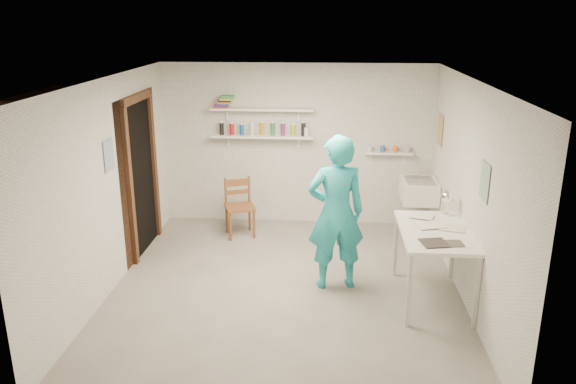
# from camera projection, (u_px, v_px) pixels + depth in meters

# --- Properties ---
(floor) EXTENTS (4.00, 4.50, 0.02)m
(floor) POSITION_uv_depth(u_px,v_px,m) (286.00, 288.00, 6.57)
(floor) COLOR slate
(floor) RESTS_ON ground
(ceiling) EXTENTS (4.00, 4.50, 0.02)m
(ceiling) POSITION_uv_depth(u_px,v_px,m) (285.00, 79.00, 5.84)
(ceiling) COLOR silver
(ceiling) RESTS_ON wall_back
(wall_back) EXTENTS (4.00, 0.02, 2.40)m
(wall_back) POSITION_uv_depth(u_px,v_px,m) (297.00, 145.00, 8.35)
(wall_back) COLOR silver
(wall_back) RESTS_ON ground
(wall_front) EXTENTS (4.00, 0.02, 2.40)m
(wall_front) POSITION_uv_depth(u_px,v_px,m) (262.00, 283.00, 4.06)
(wall_front) COLOR silver
(wall_front) RESTS_ON ground
(wall_left) EXTENTS (0.02, 4.50, 2.40)m
(wall_left) POSITION_uv_depth(u_px,v_px,m) (108.00, 186.00, 6.34)
(wall_left) COLOR silver
(wall_left) RESTS_ON ground
(wall_right) EXTENTS (0.02, 4.50, 2.40)m
(wall_right) POSITION_uv_depth(u_px,v_px,m) (470.00, 194.00, 6.07)
(wall_right) COLOR silver
(wall_right) RESTS_ON ground
(doorway_recess) EXTENTS (0.02, 0.90, 2.00)m
(doorway_recess) POSITION_uv_depth(u_px,v_px,m) (141.00, 178.00, 7.40)
(doorway_recess) COLOR black
(doorway_recess) RESTS_ON wall_left
(corridor_box) EXTENTS (1.40, 1.50, 2.10)m
(corridor_box) POSITION_uv_depth(u_px,v_px,m) (89.00, 173.00, 7.43)
(corridor_box) COLOR brown
(corridor_box) RESTS_ON ground
(door_lintel) EXTENTS (0.06, 1.05, 0.10)m
(door_lintel) POSITION_uv_depth(u_px,v_px,m) (136.00, 98.00, 7.08)
(door_lintel) COLOR brown
(door_lintel) RESTS_ON wall_left
(door_jamb_near) EXTENTS (0.06, 0.10, 2.00)m
(door_jamb_near) POSITION_uv_depth(u_px,v_px,m) (130.00, 189.00, 6.92)
(door_jamb_near) COLOR brown
(door_jamb_near) RESTS_ON ground
(door_jamb_far) EXTENTS (0.06, 0.10, 2.00)m
(door_jamb_far) POSITION_uv_depth(u_px,v_px,m) (154.00, 168.00, 7.87)
(door_jamb_far) COLOR brown
(door_jamb_far) RESTS_ON ground
(shelf_lower) EXTENTS (1.50, 0.22, 0.03)m
(shelf_lower) POSITION_uv_depth(u_px,v_px,m) (262.00, 136.00, 8.22)
(shelf_lower) COLOR white
(shelf_lower) RESTS_ON wall_back
(shelf_upper) EXTENTS (1.50, 0.22, 0.03)m
(shelf_upper) POSITION_uv_depth(u_px,v_px,m) (262.00, 109.00, 8.10)
(shelf_upper) COLOR white
(shelf_upper) RESTS_ON wall_back
(ledge_shelf) EXTENTS (0.70, 0.14, 0.03)m
(ledge_shelf) POSITION_uv_depth(u_px,v_px,m) (389.00, 153.00, 8.20)
(ledge_shelf) COLOR white
(ledge_shelf) RESTS_ON wall_back
(poster_left) EXTENTS (0.01, 0.28, 0.36)m
(poster_left) POSITION_uv_depth(u_px,v_px,m) (109.00, 155.00, 6.28)
(poster_left) COLOR #334C7F
(poster_left) RESTS_ON wall_left
(poster_right_a) EXTENTS (0.01, 0.34, 0.42)m
(poster_right_a) POSITION_uv_depth(u_px,v_px,m) (440.00, 130.00, 7.68)
(poster_right_a) COLOR #995933
(poster_right_a) RESTS_ON wall_right
(poster_right_b) EXTENTS (0.01, 0.30, 0.38)m
(poster_right_b) POSITION_uv_depth(u_px,v_px,m) (485.00, 182.00, 5.46)
(poster_right_b) COLOR #3F724C
(poster_right_b) RESTS_ON wall_right
(belfast_sink) EXTENTS (0.48, 0.60, 0.30)m
(belfast_sink) POSITION_uv_depth(u_px,v_px,m) (419.00, 191.00, 7.85)
(belfast_sink) COLOR white
(belfast_sink) RESTS_ON wall_right
(man) EXTENTS (0.73, 0.55, 1.81)m
(man) POSITION_uv_depth(u_px,v_px,m) (336.00, 213.00, 6.35)
(man) COLOR #24ADB6
(man) RESTS_ON ground
(wall_clock) EXTENTS (0.33, 0.10, 0.33)m
(wall_clock) POSITION_uv_depth(u_px,v_px,m) (340.00, 182.00, 6.46)
(wall_clock) COLOR #C8B689
(wall_clock) RESTS_ON man
(wooden_chair) EXTENTS (0.50, 0.49, 0.86)m
(wooden_chair) POSITION_uv_depth(u_px,v_px,m) (240.00, 207.00, 8.00)
(wooden_chair) COLOR brown
(wooden_chair) RESTS_ON ground
(work_table) EXTENTS (0.75, 1.25, 0.83)m
(work_table) POSITION_uv_depth(u_px,v_px,m) (433.00, 265.00, 6.17)
(work_table) COLOR white
(work_table) RESTS_ON ground
(desk_lamp) EXTENTS (0.16, 0.16, 0.16)m
(desk_lamp) POSITION_uv_depth(u_px,v_px,m) (448.00, 197.00, 6.44)
(desk_lamp) COLOR white
(desk_lamp) RESTS_ON work_table
(spray_cans) EXTENTS (1.31, 0.06, 0.17)m
(spray_cans) POSITION_uv_depth(u_px,v_px,m) (262.00, 130.00, 8.19)
(spray_cans) COLOR black
(spray_cans) RESTS_ON shelf_lower
(book_stack) EXTENTS (0.28, 0.14, 0.17)m
(book_stack) POSITION_uv_depth(u_px,v_px,m) (224.00, 102.00, 8.11)
(book_stack) COLOR red
(book_stack) RESTS_ON shelf_upper
(ledge_pots) EXTENTS (0.48, 0.07, 0.09)m
(ledge_pots) POSITION_uv_depth(u_px,v_px,m) (389.00, 149.00, 8.18)
(ledge_pots) COLOR silver
(ledge_pots) RESTS_ON ledge_shelf
(papers) EXTENTS (0.30, 0.22, 0.02)m
(papers) POSITION_uv_depth(u_px,v_px,m) (436.00, 229.00, 6.04)
(papers) COLOR silver
(papers) RESTS_ON work_table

